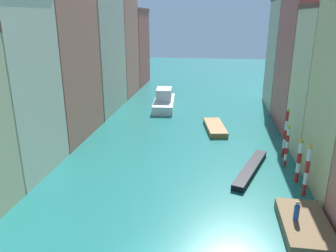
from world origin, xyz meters
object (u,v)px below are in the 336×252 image
at_px(vaporetto_white, 164,101).
at_px(person_on_dock, 297,211).
at_px(mooring_pole_3, 285,133).
at_px(motorboat_0, 215,127).
at_px(waterfront_dock, 305,226).
at_px(mooring_pole_0, 307,170).
at_px(mooring_pole_1, 299,160).
at_px(mooring_pole_2, 287,146).
at_px(gondola_black, 250,169).

bearing_deg(vaporetto_white, person_on_dock, -65.38).
relative_size(mooring_pole_3, vaporetto_white, 0.55).
xyz_separation_m(vaporetto_white, motorboat_0, (8.07, -9.59, -0.79)).
distance_m(waterfront_dock, motorboat_0, 21.07).
relative_size(person_on_dock, motorboat_0, 0.21).
distance_m(mooring_pole_0, mooring_pole_3, 7.71).
bearing_deg(mooring_pole_0, motorboat_0, 115.32).
bearing_deg(mooring_pole_1, waterfront_dock, -97.98).
relative_size(person_on_dock, mooring_pole_1, 0.36).
bearing_deg(vaporetto_white, mooring_pole_2, -52.70).
xyz_separation_m(person_on_dock, motorboat_0, (-5.53, 20.09, -1.08)).
relative_size(mooring_pole_3, gondola_black, 0.61).
xyz_separation_m(mooring_pole_0, mooring_pole_1, (-0.06, 2.31, -0.21)).
relative_size(mooring_pole_1, vaporetto_white, 0.43).
bearing_deg(motorboat_0, vaporetto_white, 130.08).
bearing_deg(mooring_pole_3, person_on_dock, -96.58).
relative_size(waterfront_dock, motorboat_0, 0.84).
distance_m(mooring_pole_0, motorboat_0, 17.03).
bearing_deg(mooring_pole_1, person_on_dock, -103.02).
bearing_deg(mooring_pole_3, mooring_pole_0, -88.04).
bearing_deg(mooring_pole_0, gondola_black, 135.69).
bearing_deg(vaporetto_white, mooring_pole_1, -55.98).
height_order(person_on_dock, mooring_pole_1, mooring_pole_1).
xyz_separation_m(waterfront_dock, mooring_pole_1, (1.00, 7.16, 1.67)).
bearing_deg(mooring_pole_0, mooring_pole_3, 91.96).
relative_size(mooring_pole_1, mooring_pole_3, 0.77).
distance_m(vaporetto_white, gondola_black, 24.04).
height_order(mooring_pole_3, vaporetto_white, mooring_pole_3).
bearing_deg(mooring_pole_3, waterfront_dock, -93.66).
relative_size(mooring_pole_2, gondola_black, 0.49).
xyz_separation_m(vaporetto_white, gondola_black, (11.45, -21.12, -0.84)).
height_order(waterfront_dock, mooring_pole_2, mooring_pole_2).
xyz_separation_m(mooring_pole_0, vaporetto_white, (-15.30, 24.88, -1.14)).
relative_size(gondola_black, motorboat_0, 1.25).
distance_m(mooring_pole_2, motorboat_0, 12.08).
bearing_deg(gondola_black, person_on_dock, -75.89).
distance_m(waterfront_dock, mooring_pole_2, 10.45).
xyz_separation_m(waterfront_dock, gondola_black, (-2.79, 8.62, -0.11)).
distance_m(person_on_dock, mooring_pole_0, 5.16).
xyz_separation_m(mooring_pole_0, mooring_pole_3, (-0.26, 7.70, 0.37)).
height_order(vaporetto_white, motorboat_0, vaporetto_white).
xyz_separation_m(mooring_pole_1, vaporetto_white, (-15.24, 22.58, -0.93)).
height_order(mooring_pole_0, motorboat_0, mooring_pole_0).
relative_size(person_on_dock, mooring_pole_2, 0.35).
bearing_deg(motorboat_0, gondola_black, -73.67).
relative_size(mooring_pole_1, mooring_pole_2, 0.97).
height_order(waterfront_dock, person_on_dock, person_on_dock).
bearing_deg(vaporetto_white, motorboat_0, -49.92).
bearing_deg(gondola_black, motorboat_0, 106.33).
bearing_deg(waterfront_dock, mooring_pole_1, 82.02).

